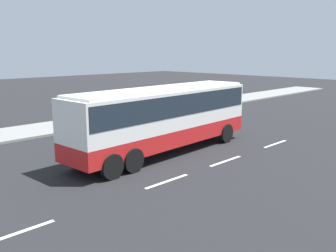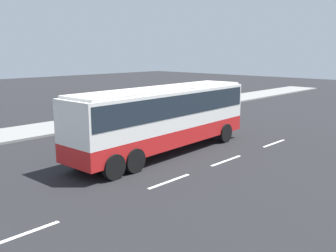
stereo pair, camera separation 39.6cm
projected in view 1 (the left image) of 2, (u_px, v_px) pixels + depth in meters
name	position (u px, v px, depth m)	size (l,w,h in m)	color
ground_plane	(155.00, 154.00, 19.25)	(120.00, 120.00, 0.00)	black
sidewalk_curb	(60.00, 127.00, 26.00)	(80.00, 4.00, 0.15)	gray
lane_centreline	(149.00, 187.00, 14.55)	(22.87, 0.16, 0.01)	white
coach_bus	(164.00, 113.00, 19.13)	(11.51, 3.09, 3.44)	red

